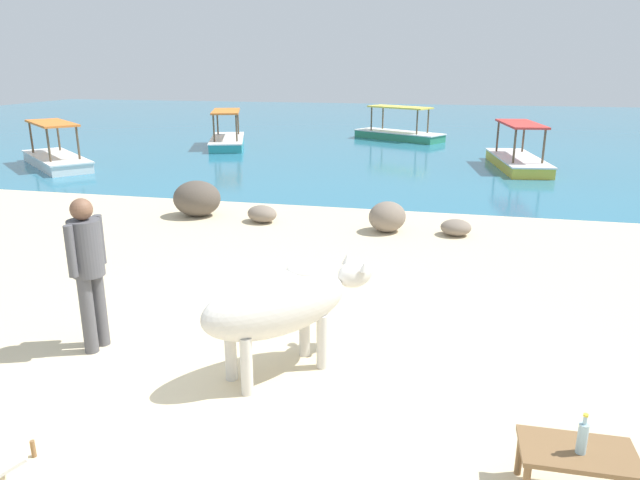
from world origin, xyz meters
TOP-DOWN VIEW (x-y plane):
  - sand_beach at (0.00, 0.00)m, footprint 18.00×14.00m
  - water_surface at (0.00, 22.00)m, footprint 60.00×36.00m
  - cow at (0.34, 0.25)m, footprint 1.58×1.69m
  - low_bench_table at (2.78, -0.98)m, footprint 0.77×0.45m
  - bottle at (2.79, -1.00)m, footprint 0.07×0.07m
  - person_standing at (-1.70, 0.29)m, footprint 0.32×0.51m
  - shore_rock_large at (-3.00, 5.71)m, footprint 1.06×0.95m
  - shore_rock_medium at (1.97, 5.45)m, footprint 0.55×0.50m
  - shore_rock_small at (0.77, 5.42)m, footprint 0.92×0.93m
  - shore_rock_flat at (-1.61, 5.55)m, footprint 0.75×0.70m
  - boat_yellow at (3.68, 12.99)m, footprint 1.67×3.80m
  - boat_teal at (-6.19, 15.40)m, footprint 2.29×3.85m
  - boat_green at (-0.29, 18.79)m, footprint 3.77×2.81m
  - boat_white at (-9.49, 10.25)m, footprint 3.54×3.26m

SIDE VIEW (x-z plane):
  - water_surface at x=0.00m, z-range -0.01..0.01m
  - sand_beach at x=0.00m, z-range 0.00..0.04m
  - shore_rock_medium at x=1.97m, z-range 0.04..0.32m
  - shore_rock_flat at x=-1.61m, z-range 0.04..0.35m
  - boat_yellow at x=3.68m, z-range -0.35..0.94m
  - boat_teal at x=-6.19m, z-range -0.35..0.94m
  - boat_green at x=-0.29m, z-range -0.35..0.94m
  - boat_white at x=-9.49m, z-range -0.35..0.94m
  - shore_rock_small at x=0.77m, z-range 0.04..0.58m
  - low_bench_table at x=2.78m, z-range 0.17..0.56m
  - shore_rock_large at x=-3.00m, z-range 0.04..0.74m
  - bottle at x=2.79m, z-range 0.40..0.69m
  - cow at x=0.34m, z-range 0.21..1.30m
  - person_standing at x=-1.70m, z-range 0.18..1.80m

